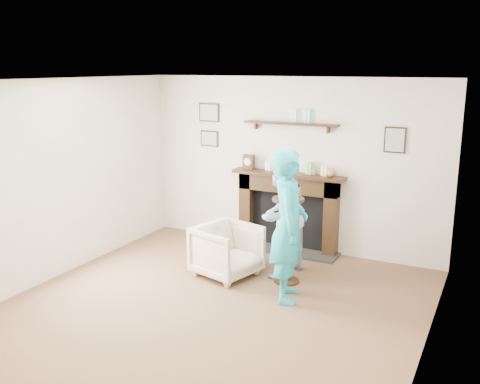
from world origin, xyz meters
name	(u,v)px	position (x,y,z in m)	size (l,w,h in m)	color
ground	(205,314)	(0.00, 0.00, 0.00)	(5.00, 5.00, 0.00)	brown
room_shell	(233,158)	(0.00, 0.69, 1.62)	(4.54, 5.02, 2.52)	beige
armchair	(227,275)	(-0.30, 1.08, 0.00)	(0.72, 0.74, 0.67)	tan
man	(279,274)	(0.29, 1.43, 0.00)	(0.77, 0.60, 1.59)	#A2AECB
woman	(287,298)	(0.65, 0.79, 0.00)	(0.65, 0.42, 1.77)	teal
pedestal_table	(288,223)	(0.46, 1.24, 0.77)	(0.39, 0.39, 1.24)	black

